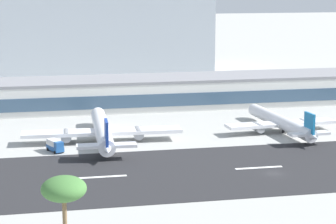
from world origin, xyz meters
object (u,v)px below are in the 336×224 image
Objects in this scene: distant_hotel_block at (69,27)px; terminal_building at (163,92)px; airliner_navy_tail_gate_1 at (102,131)px; service_box_truck_0 at (55,145)px; palm_tree_1 at (64,190)px; airliner_blue_tail_gate_2 at (283,123)px.

terminal_building is at bearing -74.58° from distant_hotel_block.
distant_hotel_block is at bearing 105.42° from terminal_building.
airliner_navy_tail_gate_1 is 15.35m from service_box_truck_0.
palm_tree_1 is at bearing -25.35° from service_box_truck_0.
distant_hotel_block is at bearing 150.66° from service_box_truck_0.
palm_tree_1 is at bearing -93.12° from distant_hotel_block.
palm_tree_1 is at bearing 135.76° from airliner_blue_tail_gate_2.
terminal_building is 4.35× the size of airliner_blue_tail_gate_2.
distant_hotel_block is 2.82× the size of airliner_navy_tail_gate_1.
airliner_navy_tail_gate_1 is (1.22, -151.11, -18.34)m from distant_hotel_block.
distant_hotel_block reaches higher than airliner_blue_tail_gate_2.
airliner_navy_tail_gate_1 reaches higher than airliner_blue_tail_gate_2.
distant_hotel_block reaches higher than palm_tree_1.
terminal_building reaches higher than airliner_navy_tail_gate_1.
service_box_truck_0 is 0.41× the size of palm_tree_1.
service_box_truck_0 is at bearing 120.84° from airliner_navy_tail_gate_1.
service_box_truck_0 is 76.16m from palm_tree_1.
distant_hotel_block is 160.11m from service_box_truck_0.
distant_hotel_block is 234.11m from palm_tree_1.
terminal_building is 1.37× the size of distant_hotel_block.
terminal_building is 138.01m from palm_tree_1.
palm_tree_1 is (-68.35, -84.28, 10.80)m from airliner_blue_tail_gate_2.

